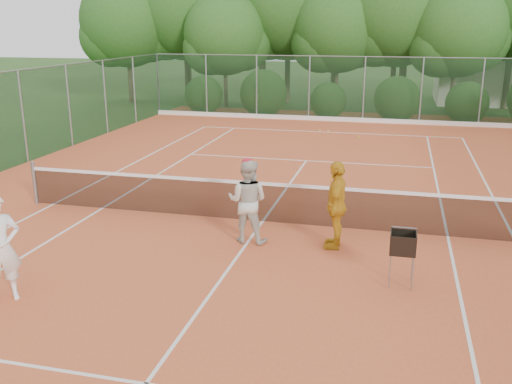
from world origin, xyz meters
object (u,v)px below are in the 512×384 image
player_yellow (336,205)px  player_white (0,248)px  player_center_grp (248,201)px  ball_hopper (403,244)px

player_yellow → player_white: bearing=-54.2°
player_center_grp → player_yellow: player_yellow is taller
player_white → player_yellow: player_white is taller
player_center_grp → player_yellow: size_ratio=0.99×
player_center_grp → player_yellow: (1.82, 0.12, 0.02)m
player_center_grp → ball_hopper: 3.44m
player_center_grp → player_yellow: bearing=3.8°
player_yellow → ball_hopper: bearing=40.8°
ball_hopper → player_center_grp: bearing=-179.4°
player_white → ball_hopper: bearing=-23.3°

